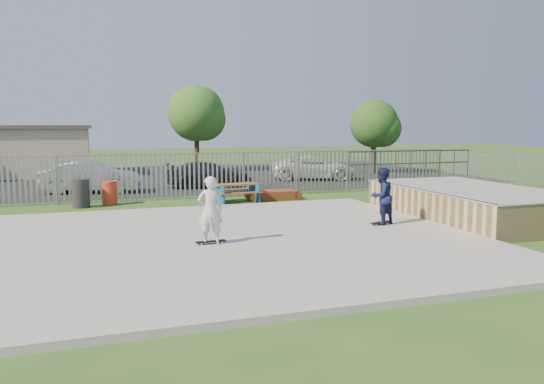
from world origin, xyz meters
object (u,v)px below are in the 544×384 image
object	(u,v)px
trash_bin_red	(110,193)
skater_white	(210,210)
car_dark	(209,174)
skater_navy	(381,196)
tree_mid	(196,113)
picnic_table	(236,193)
trash_bin_grey	(81,193)
funbox	(273,195)
tree_right	(374,124)
car_silver	(91,177)
car_white	(314,168)

from	to	relation	value
trash_bin_red	skater_white	xyz separation A→B (m)	(2.26, -8.92, 0.55)
car_dark	skater_white	world-z (taller)	skater_white
skater_navy	car_dark	bearing A→B (deg)	-97.66
trash_bin_red	tree_mid	bearing A→B (deg)	66.12
picnic_table	skater_navy	xyz separation A→B (m)	(2.80, -7.03, 0.64)
trash_bin_grey	tree_mid	size ratio (longest dim) A/B	0.19
car_dark	picnic_table	bearing A→B (deg)	178.69
tree_mid	skater_navy	bearing A→B (deg)	-85.66
funbox	tree_right	world-z (taller)	tree_right
car_dark	car_silver	bearing A→B (deg)	94.67
trash_bin_grey	tree_right	distance (m)	20.60
tree_mid	skater_navy	world-z (taller)	tree_mid
tree_mid	skater_navy	size ratio (longest dim) A/B	3.34
car_silver	tree_mid	distance (m)	12.40
tree_mid	skater_white	distance (m)	23.41
car_white	tree_right	distance (m)	6.45
funbox	car_white	distance (m)	8.66
trash_bin_red	tree_right	size ratio (longest dim) A/B	0.20
car_silver	skater_white	bearing A→B (deg)	-155.27
trash_bin_red	tree_mid	world-z (taller)	tree_mid
car_silver	car_dark	distance (m)	5.82
trash_bin_grey	tree_right	world-z (taller)	tree_right
picnic_table	skater_white	world-z (taller)	skater_white
trash_bin_red	car_dark	size ratio (longest dim) A/B	0.22
trash_bin_red	tree_mid	distance (m)	15.68
picnic_table	car_silver	world-z (taller)	car_silver
tree_right	skater_navy	bearing A→B (deg)	-118.61
car_silver	skater_white	distance (m)	13.42
picnic_table	trash_bin_red	bearing A→B (deg)	164.50
trash_bin_red	trash_bin_grey	bearing A→B (deg)	-161.99
car_white	funbox	bearing A→B (deg)	160.83
picnic_table	car_white	size ratio (longest dim) A/B	0.40
trash_bin_red	tree_right	bearing A→B (deg)	27.73
picnic_table	car_white	distance (m)	9.93
funbox	car_dark	bearing A→B (deg)	108.11
car_silver	skater_white	world-z (taller)	skater_white
tree_mid	skater_navy	xyz separation A→B (m)	(1.66, -21.90, -2.95)
funbox	skater_white	world-z (taller)	skater_white
funbox	trash_bin_grey	world-z (taller)	trash_bin_grey
skater_navy	tree_mid	bearing A→B (deg)	-105.58
trash_bin_red	car_white	bearing A→B (deg)	28.79
picnic_table	trash_bin_grey	size ratio (longest dim) A/B	1.77
trash_bin_red	car_white	xyz separation A→B (m)	(11.72, 6.44, 0.23)
trash_bin_red	trash_bin_grey	distance (m)	1.15
car_white	trash_bin_grey	bearing A→B (deg)	133.66
funbox	car_silver	distance (m)	8.92
car_white	tree_right	size ratio (longest dim) A/B	1.02
tree_mid	skater_white	size ratio (longest dim) A/B	3.34
trash_bin_red	funbox	bearing A→B (deg)	-5.49
trash_bin_red	car_white	size ratio (longest dim) A/B	0.19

